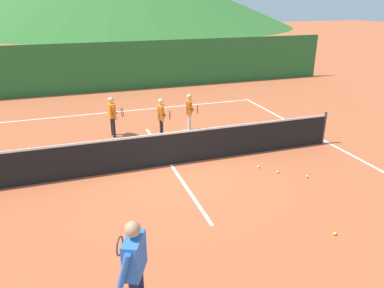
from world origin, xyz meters
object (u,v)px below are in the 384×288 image
at_px(instructor, 134,262).
at_px(student_2, 190,109).
at_px(tennis_net, 170,148).
at_px(tennis_ball_0, 307,176).
at_px(student_0, 112,113).
at_px(tennis_ball_8, 335,233).
at_px(tennis_ball_9, 258,167).
at_px(student_1, 161,115).
at_px(tennis_ball_1, 277,172).

bearing_deg(instructor, student_2, 66.12).
relative_size(tennis_net, instructor, 6.30).
bearing_deg(tennis_ball_0, student_0, 132.32).
relative_size(instructor, student_2, 1.22).
relative_size(instructor, tennis_ball_8, 23.92).
bearing_deg(tennis_ball_9, student_2, 103.15).
height_order(student_1, tennis_ball_9, student_1).
distance_m(instructor, student_1, 7.44).
xyz_separation_m(tennis_net, student_0, (-1.20, 2.86, 0.32)).
xyz_separation_m(instructor, tennis_ball_0, (5.05, 2.99, -0.94)).
xyz_separation_m(instructor, student_2, (3.30, 7.46, -0.18)).
xyz_separation_m(instructor, tennis_ball_1, (4.46, 3.47, -0.94)).
relative_size(tennis_net, tennis_ball_8, 150.66).
xyz_separation_m(tennis_net, tennis_ball_0, (3.16, -1.92, -0.47)).
distance_m(student_2, tennis_ball_0, 4.86).
bearing_deg(tennis_ball_0, student_2, 111.32).
relative_size(instructor, tennis_ball_0, 23.92).
bearing_deg(tennis_ball_0, tennis_ball_1, 140.98).
xyz_separation_m(instructor, student_0, (0.69, 7.78, -0.16)).
relative_size(tennis_net, student_1, 7.60).
bearing_deg(tennis_ball_0, student_1, 124.70).
bearing_deg(tennis_ball_8, student_2, 96.45).
bearing_deg(tennis_net, tennis_ball_0, -31.37).
bearing_deg(student_0, tennis_net, -67.22).
distance_m(instructor, tennis_ball_8, 4.23).
height_order(tennis_ball_8, tennis_ball_9, same).
xyz_separation_m(student_0, tennis_ball_9, (3.44, -3.85, -0.78)).
bearing_deg(tennis_ball_0, instructor, -149.34).
bearing_deg(student_2, student_0, 173.12).
bearing_deg(tennis_ball_9, instructor, -136.43).
xyz_separation_m(student_1, tennis_ball_0, (2.84, -4.11, -0.78)).
bearing_deg(student_0, tennis_ball_0, -47.68).
bearing_deg(tennis_ball_0, tennis_net, 148.63).
xyz_separation_m(student_1, tennis_ball_1, (2.25, -3.63, -0.78)).
relative_size(student_2, tennis_ball_1, 19.53).
xyz_separation_m(tennis_net, tennis_ball_9, (2.24, -0.99, -0.47)).
height_order(student_1, tennis_ball_8, student_1).
bearing_deg(tennis_ball_9, student_0, 131.78).
bearing_deg(tennis_net, student_1, 81.87).
xyz_separation_m(tennis_ball_1, tennis_ball_9, (-0.33, 0.46, 0.00)).
height_order(student_2, tennis_ball_1, student_2).
bearing_deg(tennis_ball_8, tennis_ball_9, 88.93).
xyz_separation_m(student_2, tennis_ball_9, (0.83, -3.53, -0.76)).
distance_m(tennis_net, student_2, 2.93).
relative_size(tennis_net, student_2, 7.71).
relative_size(student_1, tennis_ball_8, 19.82).
xyz_separation_m(tennis_ball_0, tennis_ball_1, (-0.59, 0.48, 0.00)).
bearing_deg(student_0, student_2, -6.88).
bearing_deg(student_1, tennis_ball_8, -73.78).
bearing_deg(tennis_ball_9, student_1, 121.26).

